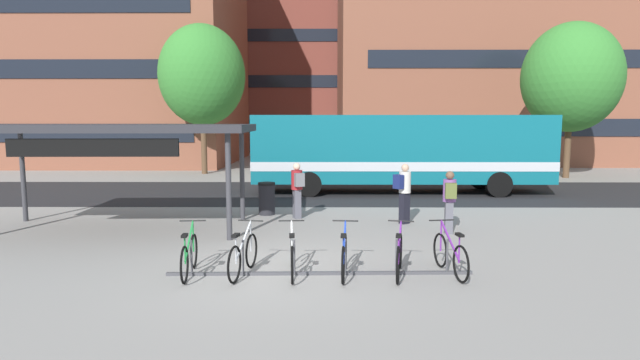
{
  "coord_description": "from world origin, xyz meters",
  "views": [
    {
      "loc": [
        1.01,
        -9.94,
        2.99
      ],
      "look_at": [
        0.91,
        4.79,
        1.26
      ],
      "focal_mm": 28.51,
      "sensor_mm": 36.0,
      "label": 1
    }
  ],
  "objects_px": {
    "parked_bicycle_purple_4": "(399,256)",
    "parked_bicycle_white_2": "(292,256)",
    "parked_bicycle_silver_1": "(243,256)",
    "parked_bicycle_blue_3": "(344,256)",
    "parked_bicycle_green_0": "(189,256)",
    "commuter_grey_pack_1": "(297,187)",
    "street_tree_1": "(571,78)",
    "city_bus": "(402,150)",
    "trash_bin": "(267,198)",
    "parked_bicycle_purple_5": "(450,255)",
    "transit_shelter": "(114,131)",
    "commuter_navy_pack_2": "(404,189)",
    "commuter_olive_pack_0": "(449,198)",
    "street_tree_0": "(202,75)"
  },
  "relations": [
    {
      "from": "parked_bicycle_green_0",
      "to": "trash_bin",
      "type": "xyz_separation_m",
      "value": [
        0.79,
        6.42,
        0.13
      ]
    },
    {
      "from": "commuter_navy_pack_2",
      "to": "parked_bicycle_white_2",
      "type": "bearing_deg",
      "value": -156.29
    },
    {
      "from": "commuter_grey_pack_1",
      "to": "street_tree_1",
      "type": "xyz_separation_m",
      "value": [
        13.52,
        11.25,
        4.19
      ]
    },
    {
      "from": "parked_bicycle_white_2",
      "to": "commuter_grey_pack_1",
      "type": "height_order",
      "value": "commuter_grey_pack_1"
    },
    {
      "from": "parked_bicycle_green_0",
      "to": "parked_bicycle_blue_3",
      "type": "height_order",
      "value": "same"
    },
    {
      "from": "parked_bicycle_blue_3",
      "to": "commuter_olive_pack_0",
      "type": "bearing_deg",
      "value": -33.86
    },
    {
      "from": "commuter_grey_pack_1",
      "to": "street_tree_1",
      "type": "height_order",
      "value": "street_tree_1"
    },
    {
      "from": "parked_bicycle_purple_4",
      "to": "parked_bicycle_green_0",
      "type": "bearing_deg",
      "value": 101.16
    },
    {
      "from": "parked_bicycle_blue_3",
      "to": "parked_bicycle_purple_4",
      "type": "bearing_deg",
      "value": -85.66
    },
    {
      "from": "transit_shelter",
      "to": "street_tree_0",
      "type": "bearing_deg",
      "value": 92.6
    },
    {
      "from": "parked_bicycle_silver_1",
      "to": "street_tree_1",
      "type": "height_order",
      "value": "street_tree_1"
    },
    {
      "from": "parked_bicycle_purple_4",
      "to": "commuter_olive_pack_0",
      "type": "xyz_separation_m",
      "value": [
        1.86,
        3.68,
        0.58
      ]
    },
    {
      "from": "parked_bicycle_purple_5",
      "to": "commuter_navy_pack_2",
      "type": "xyz_separation_m",
      "value": [
        -0.14,
        4.9,
        0.63
      ]
    },
    {
      "from": "parked_bicycle_green_0",
      "to": "parked_bicycle_purple_4",
      "type": "relative_size",
      "value": 1.01
    },
    {
      "from": "parked_bicycle_purple_5",
      "to": "transit_shelter",
      "type": "relative_size",
      "value": 0.23
    },
    {
      "from": "parked_bicycle_silver_1",
      "to": "parked_bicycle_purple_5",
      "type": "height_order",
      "value": "same"
    },
    {
      "from": "transit_shelter",
      "to": "street_tree_0",
      "type": "relative_size",
      "value": 0.89
    },
    {
      "from": "parked_bicycle_white_2",
      "to": "transit_shelter",
      "type": "xyz_separation_m",
      "value": [
        -5.02,
        4.07,
        2.33
      ]
    },
    {
      "from": "city_bus",
      "to": "commuter_navy_pack_2",
      "type": "relative_size",
      "value": 6.9
    },
    {
      "from": "city_bus",
      "to": "trash_bin",
      "type": "bearing_deg",
      "value": -135.18
    },
    {
      "from": "parked_bicycle_purple_5",
      "to": "commuter_navy_pack_2",
      "type": "bearing_deg",
      "value": -6.92
    },
    {
      "from": "parked_bicycle_green_0",
      "to": "parked_bicycle_silver_1",
      "type": "distance_m",
      "value": 1.04
    },
    {
      "from": "parked_bicycle_white_2",
      "to": "parked_bicycle_green_0",
      "type": "bearing_deg",
      "value": 86.35
    },
    {
      "from": "parked_bicycle_blue_3",
      "to": "parked_bicycle_purple_4",
      "type": "distance_m",
      "value": 1.06
    },
    {
      "from": "parked_bicycle_silver_1",
      "to": "parked_bicycle_blue_3",
      "type": "relative_size",
      "value": 0.99
    },
    {
      "from": "transit_shelter",
      "to": "street_tree_1",
      "type": "bearing_deg",
      "value": 33.54
    },
    {
      "from": "transit_shelter",
      "to": "commuter_olive_pack_0",
      "type": "height_order",
      "value": "transit_shelter"
    },
    {
      "from": "parked_bicycle_purple_4",
      "to": "parked_bicycle_white_2",
      "type": "bearing_deg",
      "value": 100.82
    },
    {
      "from": "parked_bicycle_silver_1",
      "to": "street_tree_1",
      "type": "relative_size",
      "value": 0.21
    },
    {
      "from": "commuter_grey_pack_1",
      "to": "street_tree_1",
      "type": "distance_m",
      "value": 18.08
    },
    {
      "from": "parked_bicycle_blue_3",
      "to": "trash_bin",
      "type": "relative_size",
      "value": 1.67
    },
    {
      "from": "commuter_grey_pack_1",
      "to": "street_tree_1",
      "type": "bearing_deg",
      "value": -71.27
    },
    {
      "from": "parked_bicycle_silver_1",
      "to": "commuter_grey_pack_1",
      "type": "distance_m",
      "value": 5.81
    },
    {
      "from": "parked_bicycle_white_2",
      "to": "commuter_olive_pack_0",
      "type": "relative_size",
      "value": 1.03
    },
    {
      "from": "parked_bicycle_purple_5",
      "to": "street_tree_1",
      "type": "xyz_separation_m",
      "value": [
        10.25,
        16.91,
        4.79
      ]
    },
    {
      "from": "transit_shelter",
      "to": "trash_bin",
      "type": "height_order",
      "value": "transit_shelter"
    },
    {
      "from": "parked_bicycle_green_0",
      "to": "parked_bicycle_white_2",
      "type": "relative_size",
      "value": 1.0
    },
    {
      "from": "street_tree_0",
      "to": "commuter_grey_pack_1",
      "type": "bearing_deg",
      "value": -65.77
    },
    {
      "from": "parked_bicycle_purple_4",
      "to": "commuter_navy_pack_2",
      "type": "bearing_deg",
      "value": 1.35
    },
    {
      "from": "city_bus",
      "to": "street_tree_1",
      "type": "height_order",
      "value": "street_tree_1"
    },
    {
      "from": "parked_bicycle_blue_3",
      "to": "commuter_navy_pack_2",
      "type": "relative_size",
      "value": 0.99
    },
    {
      "from": "parked_bicycle_green_0",
      "to": "street_tree_1",
      "type": "relative_size",
      "value": 0.22
    },
    {
      "from": "trash_bin",
      "to": "transit_shelter",
      "type": "bearing_deg",
      "value": -148.58
    },
    {
      "from": "parked_bicycle_white_2",
      "to": "parked_bicycle_purple_5",
      "type": "xyz_separation_m",
      "value": [
        3.08,
        0.08,
        0.0
      ]
    },
    {
      "from": "parked_bicycle_white_2",
      "to": "commuter_olive_pack_0",
      "type": "bearing_deg",
      "value": -51.02
    },
    {
      "from": "city_bus",
      "to": "commuter_grey_pack_1",
      "type": "xyz_separation_m",
      "value": [
        -4.02,
        -5.61,
        -0.79
      ]
    },
    {
      "from": "parked_bicycle_purple_4",
      "to": "parked_bicycle_purple_5",
      "type": "xyz_separation_m",
      "value": [
        1.0,
        0.09,
        0.0
      ]
    },
    {
      "from": "parked_bicycle_silver_1",
      "to": "commuter_navy_pack_2",
      "type": "xyz_separation_m",
      "value": [
        3.88,
        4.96,
        0.63
      ]
    },
    {
      "from": "parked_bicycle_purple_5",
      "to": "transit_shelter",
      "type": "xyz_separation_m",
      "value": [
        -8.1,
        3.99,
        2.33
      ]
    },
    {
      "from": "street_tree_0",
      "to": "street_tree_1",
      "type": "bearing_deg",
      "value": -5.57
    }
  ]
}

